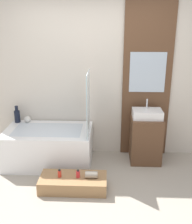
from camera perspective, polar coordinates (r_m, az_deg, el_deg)
ground_plane at (r=3.28m, az=-1.60°, el=-20.95°), size 12.00×12.00×0.00m
wall_tiled_back at (r=4.18m, az=-0.22°, el=7.79°), size 4.20×0.06×2.60m
wall_wood_accent at (r=4.17m, az=11.05°, el=7.49°), size 0.75×0.04×2.60m
bathtub at (r=4.17m, az=-10.21°, el=-7.31°), size 1.32×0.79×0.56m
glass_shower_screen at (r=3.72m, az=-1.68°, el=1.81°), size 0.01×0.54×0.91m
wooden_step_bench at (r=3.61m, az=-4.98°, el=-15.11°), size 0.88×0.39×0.18m
vanity_cabinet at (r=4.22m, az=10.72°, el=-5.85°), size 0.47×0.46×0.72m
sink at (r=4.06m, az=11.08°, el=-0.39°), size 0.45×0.31×0.28m
vase_tall_dark at (r=4.45m, az=-16.79°, el=-0.75°), size 0.09×0.09×0.28m
vase_round_light at (r=4.41m, az=-14.69°, el=-1.55°), size 0.11×0.11×0.11m
bottle_soap_primary at (r=3.56m, az=-7.93°, el=-13.12°), size 0.05×0.05×0.11m
bottle_soap_secondary at (r=3.53m, az=-3.94°, el=-13.30°), size 0.05×0.05×0.11m
towel_roll at (r=3.52m, az=-1.00°, el=-13.46°), size 0.16×0.09×0.09m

